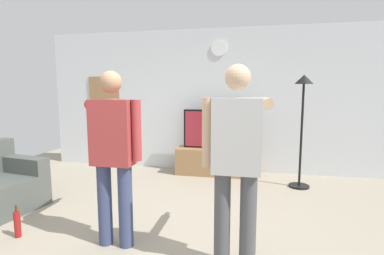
{
  "coord_description": "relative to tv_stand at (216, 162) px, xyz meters",
  "views": [
    {
      "loc": [
        0.84,
        -2.59,
        1.54
      ],
      "look_at": [
        0.07,
        1.2,
        1.05
      ],
      "focal_mm": 27.01,
      "sensor_mm": 36.0,
      "label": 1
    }
  ],
  "objects": [
    {
      "name": "ground_plane",
      "position": [
        -0.24,
        -2.6,
        -0.24
      ],
      "size": [
        8.4,
        8.4,
        0.0
      ],
      "primitive_type": "plane",
      "color": "#9E937F"
    },
    {
      "name": "back_wall",
      "position": [
        -0.24,
        0.35,
        1.11
      ],
      "size": [
        6.4,
        0.1,
        2.7
      ],
      "primitive_type": "cube",
      "color": "silver",
      "rests_on": "ground_plane"
    },
    {
      "name": "tv_stand",
      "position": [
        0.0,
        0.0,
        0.0
      ],
      "size": [
        1.46,
        0.46,
        0.49
      ],
      "color": "#997047",
      "rests_on": "ground_plane"
    },
    {
      "name": "television",
      "position": [
        0.0,
        0.05,
        0.6
      ],
      "size": [
        1.22,
        0.07,
        0.71
      ],
      "color": "black",
      "rests_on": "tv_stand"
    },
    {
      "name": "wall_clock",
      "position": [
        0.0,
        0.29,
        2.09
      ],
      "size": [
        0.29,
        0.03,
        0.29
      ],
      "primitive_type": "cylinder",
      "rotation": [
        1.57,
        0.0,
        0.0
      ],
      "color": "white"
    },
    {
      "name": "framed_picture",
      "position": [
        -2.35,
        0.3,
        1.33
      ],
      "size": [
        0.66,
        0.04,
        0.52
      ],
      "primitive_type": "cube",
      "color": "#997047"
    },
    {
      "name": "floor_lamp",
      "position": [
        1.4,
        -0.43,
        1.04
      ],
      "size": [
        0.32,
        0.32,
        1.79
      ],
      "color": "black",
      "rests_on": "ground_plane"
    },
    {
      "name": "person_standing_nearer_lamp",
      "position": [
        -0.69,
        -2.64,
        0.74
      ],
      "size": [
        0.58,
        0.78,
        1.73
      ],
      "color": "#384266",
      "rests_on": "ground_plane"
    },
    {
      "name": "person_standing_nearer_couch",
      "position": [
        0.5,
        -2.81,
        0.75
      ],
      "size": [
        0.58,
        0.78,
        1.76
      ],
      "color": "#4C4C51",
      "rests_on": "ground_plane"
    },
    {
      "name": "beverage_bottle",
      "position": [
        -1.78,
        -2.72,
        -0.1
      ],
      "size": [
        0.07,
        0.07,
        0.35
      ],
      "color": "maroon",
      "rests_on": "ground_plane"
    }
  ]
}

